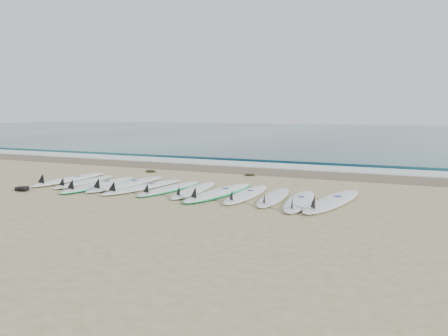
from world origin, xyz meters
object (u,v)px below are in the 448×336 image
at_px(surfboard_0, 69,179).
at_px(surfboard_6, 193,190).
at_px(surfboard_11, 332,201).
at_px(leash_coil, 22,189).

xyz_separation_m(surfboard_0, surfboard_6, (3.84, -0.04, -0.01)).
bearing_deg(surfboard_11, surfboard_0, -171.32).
bearing_deg(leash_coil, surfboard_11, 12.16).
bearing_deg(surfboard_0, surfboard_11, -1.51).
relative_size(surfboard_6, surfboard_11, 0.84).
bearing_deg(surfboard_11, leash_coil, -158.86).
distance_m(surfboard_0, surfboard_6, 3.84).
xyz_separation_m(surfboard_0, leash_coil, (0.04, -1.54, -0.01)).
distance_m(surfboard_6, leash_coil, 4.08).
bearing_deg(surfboard_6, surfboard_0, 173.50).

